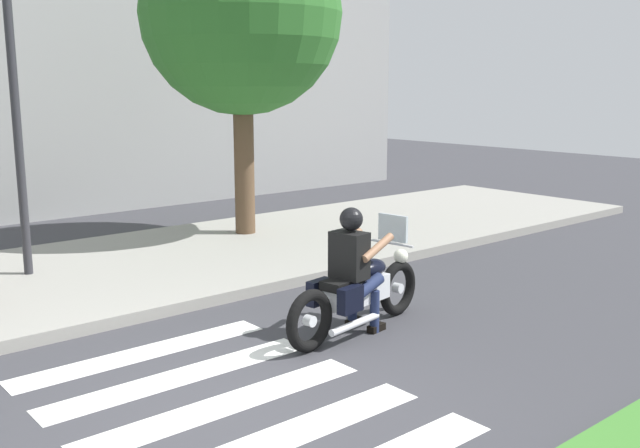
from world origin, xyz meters
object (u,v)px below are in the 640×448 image
(rider, at_px, (354,261))
(tree_near_rack, at_px, (241,15))
(motorcycle, at_px, (358,292))
(street_lamp, at_px, (14,94))

(rider, height_order, tree_near_rack, tree_near_rack)
(motorcycle, xyz_separation_m, street_lamp, (-2.20, 4.46, 2.19))
(rider, xyz_separation_m, street_lamp, (-2.12, 4.47, 1.81))
(tree_near_rack, bearing_deg, motorcycle, -110.06)
(motorcycle, bearing_deg, street_lamp, 116.21)
(rider, bearing_deg, street_lamp, 115.38)
(street_lamp, bearing_deg, tree_near_rack, 5.75)
(rider, height_order, street_lamp, street_lamp)
(motorcycle, height_order, rider, rider)
(motorcycle, distance_m, tree_near_rack, 6.24)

